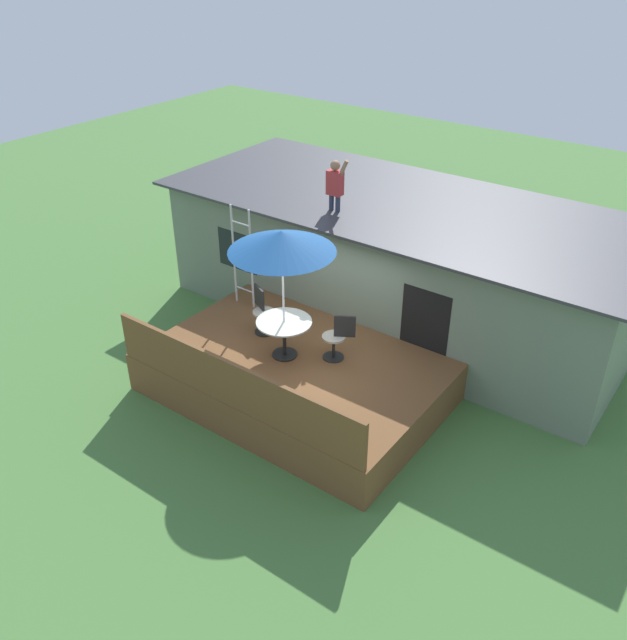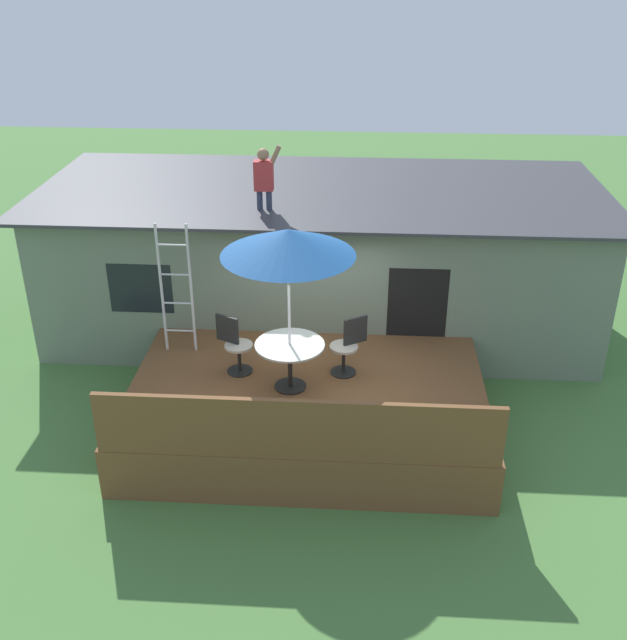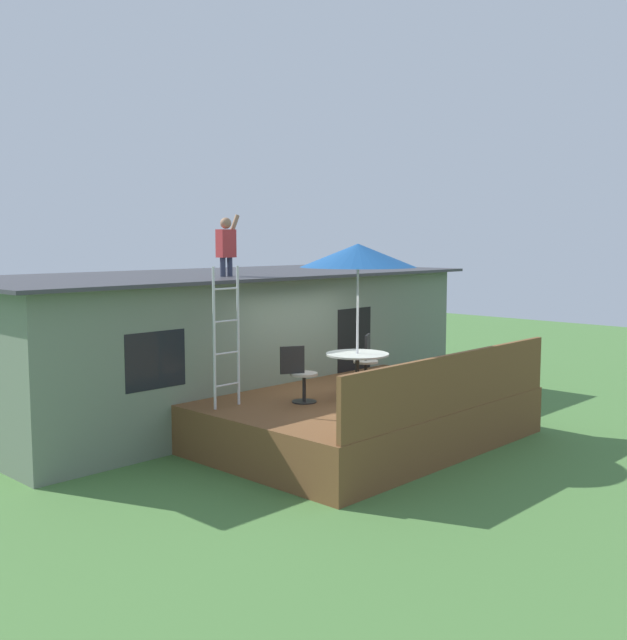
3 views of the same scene
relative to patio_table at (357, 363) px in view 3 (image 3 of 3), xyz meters
name	(u,v)px [view 3 (image 3 of 3)]	position (x,y,z in m)	size (l,w,h in m)	color
ground_plane	(359,440)	(0.25, 0.17, -1.39)	(40.00, 40.00, 0.00)	#477538
house	(223,341)	(0.25, 3.76, -0.01)	(10.50, 4.50, 2.75)	slate
deck	(359,417)	(0.25, 0.17, -0.99)	(5.40, 3.90, 0.80)	brown
deck_railing	(455,383)	(0.25, -1.73, -0.14)	(5.30, 0.08, 0.90)	brown
patio_table	(357,363)	(0.00, 0.00, 0.00)	(1.04, 1.04, 0.74)	black
patio_umbrella	(358,256)	(0.00, 0.00, 1.76)	(1.90, 1.90, 2.54)	silver
step_ladder	(226,337)	(-1.91, 1.04, 0.51)	(0.52, 0.04, 2.20)	silver
person_figure	(226,242)	(-0.64, 2.54, 1.97)	(0.47, 0.20, 1.11)	#33384C
patio_chair_left	(300,374)	(-0.90, 0.44, -0.13)	(0.59, 0.44, 0.92)	black
patio_chair_right	(366,361)	(0.85, 0.51, -0.13)	(0.57, 0.44, 0.92)	black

